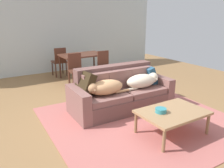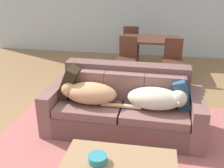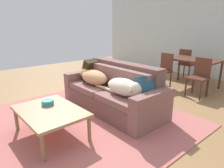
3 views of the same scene
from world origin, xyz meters
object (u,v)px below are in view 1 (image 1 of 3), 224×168
dog_on_right_cushion (143,81)px  throw_pillow_by_right_arm (149,75)px  couch (120,93)px  dining_chair_near_left (76,68)px  bowl_on_coffee_table (161,110)px  dining_chair_far_left (60,60)px  coffee_table (172,113)px  throw_pillow_by_left_arm (85,84)px  dining_chair_near_right (105,65)px  dog_on_left_cushion (105,87)px  dining_table (82,57)px

dog_on_right_cushion → throw_pillow_by_right_arm: 0.37m
couch → dining_chair_near_left: size_ratio=2.39×
bowl_on_coffee_table → dining_chair_far_left: (-0.14, 4.36, 0.06)m
coffee_table → dining_chair_far_left: (-0.34, 4.43, 0.14)m
throw_pillow_by_right_arm → dining_chair_far_left: bearing=107.8°
throw_pillow_by_left_arm → throw_pillow_by_right_arm: (1.54, -0.04, -0.03)m
dining_chair_near_left → dining_chair_near_right: (0.91, 0.04, -0.01)m
throw_pillow_by_right_arm → bowl_on_coffee_table: bearing=-123.1°
coffee_table → dining_chair_far_left: dining_chair_far_left is taller
bowl_on_coffee_table → dining_chair_near_right: (0.81, 3.18, 0.04)m
couch → coffee_table: (0.12, -1.34, 0.03)m
dining_chair_near_right → coffee_table: bearing=-100.6°
dining_chair_near_left → dog_on_left_cushion: bearing=-92.2°
couch → throw_pillow_by_left_arm: bearing=176.7°
throw_pillow_by_left_arm → coffee_table: (0.89, -1.40, -0.27)m
couch → dining_table: bearing=85.1°
couch → dining_chair_near_left: dining_chair_near_left is taller
dog_on_left_cushion → dining_chair_far_left: bearing=87.4°
dining_chair_far_left → couch: bearing=94.0°
couch → coffee_table: size_ratio=1.98×
throw_pillow_by_right_arm → dog_on_left_cushion: bearing=-172.0°
coffee_table → dining_chair_near_right: dining_chair_near_right is taller
coffee_table → bowl_on_coffee_table: size_ratio=5.98×
dog_on_right_cushion → dining_chair_far_left: bearing=103.0°
dog_on_left_cushion → throw_pillow_by_right_arm: bearing=9.5°
dog_on_right_cushion → throw_pillow_by_left_arm: bearing=170.8°
couch → dog_on_left_cushion: bearing=-160.3°
couch → dining_chair_near_left: 1.88m
coffee_table → dining_chair_near_left: bearing=95.4°
coffee_table → couch: bearing=95.2°
dog_on_left_cushion → dining_chair_far_left: dining_chair_far_left is taller
bowl_on_coffee_table → coffee_table: bearing=-18.0°
throw_pillow_by_left_arm → throw_pillow_by_right_arm: 1.54m
dining_table → dining_chair_far_left: 0.80m
dog_on_left_cushion → throw_pillow_by_right_arm: (1.22, 0.17, 0.03)m
dining_chair_near_right → dining_chair_far_left: size_ratio=0.96×
coffee_table → dining_chair_near_left: size_ratio=1.21×
throw_pillow_by_left_arm → dining_table: bearing=66.6°
dog_on_left_cushion → dog_on_right_cushion: (0.90, -0.02, -0.00)m
throw_pillow_by_right_arm → dining_table: throw_pillow_by_right_arm is taller
coffee_table → dining_chair_near_left: dining_chair_near_left is taller
throw_pillow_by_left_arm → dining_table: 2.64m
dog_on_left_cushion → throw_pillow_by_left_arm: (-0.32, 0.21, 0.06)m
dining_chair_near_right → dining_chair_far_left: (-0.95, 1.18, 0.02)m
dog_on_right_cushion → coffee_table: size_ratio=0.81×
dining_table → dining_chair_near_left: (-0.46, -0.62, -0.17)m
dog_on_right_cushion → bowl_on_coffee_table: dog_on_right_cushion is taller
dog_on_left_cushion → coffee_table: bearing=-62.9°
dining_chair_near_right → bowl_on_coffee_table: bearing=-104.2°
throw_pillow_by_right_arm → dining_chair_near_right: size_ratio=0.44×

